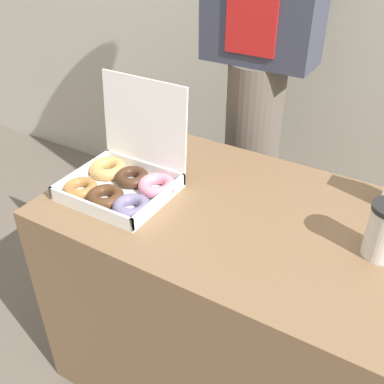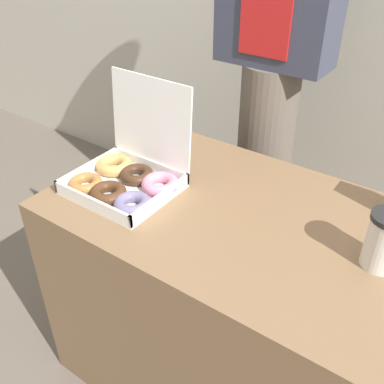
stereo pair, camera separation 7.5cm
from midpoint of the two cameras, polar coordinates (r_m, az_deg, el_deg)
name	(u,v)px [view 2 (the right image)]	position (r m, az deg, el deg)	size (l,w,h in m)	color
ground_plane	(226,373)	(1.71, 5.75, -21.92)	(14.00, 14.00, 0.00)	#665B51
table	(231,304)	(1.43, 6.56, -13.97)	(1.01, 0.63, 0.71)	brown
donut_box	(128,175)	(1.27, -6.50, 2.11)	(0.33, 0.27, 0.29)	white
coffee_cup	(384,241)	(1.09, 25.08, -5.68)	(0.08, 0.08, 0.14)	silver
person_customer	(275,49)	(1.61, 11.85, 17.29)	(0.38, 0.22, 1.73)	#665B51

